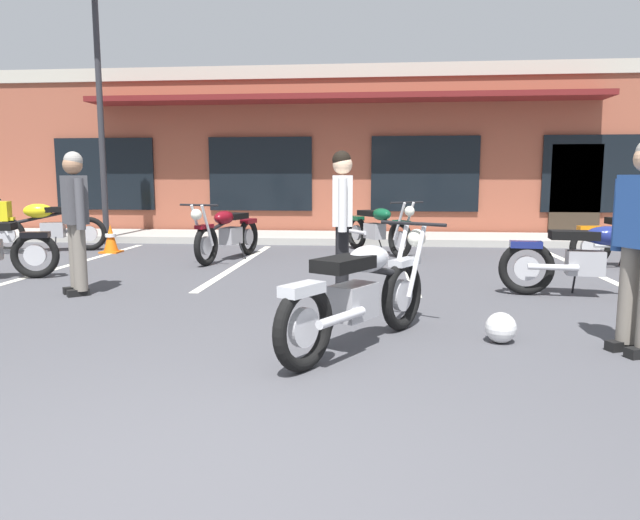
% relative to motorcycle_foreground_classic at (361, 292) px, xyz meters
% --- Properties ---
extents(ground_plane, '(80.00, 80.00, 0.00)m').
position_rel_motorcycle_foreground_classic_xyz_m(ground_plane, '(-0.74, 0.99, -0.46)').
color(ground_plane, '#47474C').
extents(sidewalk_kerb, '(22.00, 1.80, 0.14)m').
position_rel_motorcycle_foreground_classic_xyz_m(sidewalk_kerb, '(-0.74, 8.06, -0.39)').
color(sidewalk_kerb, '#A8A59E').
rests_on(sidewalk_kerb, ground_plane).
extents(brick_storefront_building, '(18.96, 7.14, 3.90)m').
position_rel_motorcycle_foreground_classic_xyz_m(brick_storefront_building, '(-0.74, 12.14, 1.49)').
color(brick_storefront_building, brown).
rests_on(brick_storefront_building, ground_plane).
extents(painted_stall_lines, '(8.09, 4.80, 0.01)m').
position_rel_motorcycle_foreground_classic_xyz_m(painted_stall_lines, '(-0.74, 4.46, -0.46)').
color(painted_stall_lines, silver).
rests_on(painted_stall_lines, ground_plane).
extents(motorcycle_foreground_classic, '(1.33, 1.88, 0.98)m').
position_rel_motorcycle_foreground_classic_xyz_m(motorcycle_foreground_classic, '(0.00, 0.00, 0.00)').
color(motorcycle_foreground_classic, black).
rests_on(motorcycle_foreground_classic, ground_plane).
extents(motorcycle_red_sportbike, '(2.06, 0.94, 0.98)m').
position_rel_motorcycle_foreground_classic_xyz_m(motorcycle_red_sportbike, '(-6.12, 5.69, 0.07)').
color(motorcycle_red_sportbike, black).
rests_on(motorcycle_red_sportbike, ground_plane).
extents(motorcycle_black_cruiser, '(1.39, 1.84, 0.98)m').
position_rel_motorcycle_foreground_classic_xyz_m(motorcycle_black_cruiser, '(0.11, 6.03, 0.00)').
color(motorcycle_black_cruiser, black).
rests_on(motorcycle_black_cruiser, ground_plane).
extents(motorcycle_silver_naked, '(0.86, 2.07, 0.98)m').
position_rel_motorcycle_foreground_classic_xyz_m(motorcycle_silver_naked, '(-2.38, 4.91, 0.00)').
color(motorcycle_silver_naked, black).
rests_on(motorcycle_silver_naked, ground_plane).
extents(motorcycle_blue_standard, '(2.11, 0.66, 0.98)m').
position_rel_motorcycle_foreground_classic_xyz_m(motorcycle_blue_standard, '(4.12, 4.71, 0.00)').
color(motorcycle_blue_standard, black).
rests_on(motorcycle_blue_standard, ground_plane).
extents(motorcycle_green_cafe_racer, '(2.11, 0.69, 0.98)m').
position_rel_motorcycle_foreground_classic_xyz_m(motorcycle_green_cafe_racer, '(2.61, 2.29, 0.00)').
color(motorcycle_green_cafe_racer, black).
rests_on(motorcycle_green_cafe_racer, ground_plane).
extents(person_in_black_shirt, '(0.47, 0.52, 1.68)m').
position_rel_motorcycle_foreground_classic_xyz_m(person_in_black_shirt, '(-3.39, 1.87, 0.49)').
color(person_in_black_shirt, black).
rests_on(person_in_black_shirt, ground_plane).
extents(person_by_back_row, '(0.29, 0.61, 1.68)m').
position_rel_motorcycle_foreground_classic_xyz_m(person_by_back_row, '(-0.27, 1.95, 0.49)').
color(person_by_back_row, black).
rests_on(person_by_back_row, ground_plane).
extents(helmet_on_pavement, '(0.26, 0.26, 0.26)m').
position_rel_motorcycle_foreground_classic_xyz_m(helmet_on_pavement, '(1.17, 0.25, -0.33)').
color(helmet_on_pavement, silver).
rests_on(helmet_on_pavement, ground_plane).
extents(traffic_cone, '(0.34, 0.34, 0.53)m').
position_rel_motorcycle_foreground_classic_xyz_m(traffic_cone, '(-4.77, 5.65, -0.20)').
color(traffic_cone, orange).
rests_on(traffic_cone, ground_plane).
extents(parking_lot_lamp_post, '(0.24, 0.76, 5.11)m').
position_rel_motorcycle_foreground_classic_xyz_m(parking_lot_lamp_post, '(-5.48, 6.86, 2.83)').
color(parking_lot_lamp_post, '#2D2D33').
rests_on(parking_lot_lamp_post, ground_plane).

